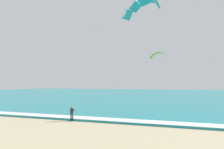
% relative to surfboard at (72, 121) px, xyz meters
% --- Properties ---
extents(sea, '(200.00, 120.00, 0.20)m').
position_rel_surfboard_xyz_m(sea, '(2.66, 60.11, 0.07)').
color(sea, teal).
rests_on(sea, ground).
extents(surf_foam, '(200.00, 1.90, 0.04)m').
position_rel_surfboard_xyz_m(surf_foam, '(2.66, 1.11, 0.19)').
color(surf_foam, white).
rests_on(surf_foam, sea).
extents(surfboard, '(0.61, 1.44, 0.09)m').
position_rel_surfboard_xyz_m(surfboard, '(0.00, 0.00, 0.00)').
color(surfboard, '#239EC6').
rests_on(surfboard, ground).
extents(kitesurfer, '(0.56, 0.56, 1.69)m').
position_rel_surfboard_xyz_m(kitesurfer, '(-0.00, 0.02, 0.91)').
color(kitesurfer, '#232328').
rests_on(kitesurfer, ground).
extents(kite_primary, '(9.43, 10.87, 16.09)m').
position_rel_surfboard_xyz_m(kite_primary, '(6.62, 9.02, 16.09)').
color(kite_primary, teal).
extents(kite_distant, '(5.88, 2.73, 2.12)m').
position_rel_surfboard_xyz_m(kite_distant, '(6.63, 42.01, 13.46)').
color(kite_distant, yellow).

